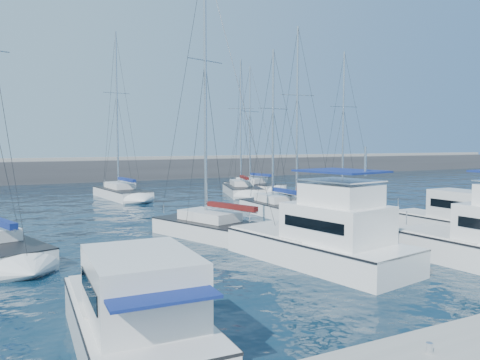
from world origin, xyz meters
name	(u,v)px	position (x,y,z in m)	size (l,w,h in m)	color
ground	(364,248)	(0.00, 0.00, 0.00)	(220.00, 220.00, 0.00)	black
breakwater	(125,173)	(0.00, 52.00, 1.05)	(160.00, 6.00, 4.45)	#424244
dock_cleat_near_port	(429,348)	(-8.00, -11.00, 0.72)	(0.16, 0.16, 0.25)	silver
motor_yacht_port_outer	(137,320)	(-13.70, -6.80, 0.94)	(3.16, 7.24, 3.20)	silver
motor_yacht_port_inner	(325,240)	(-3.86, -1.67, 1.13)	(5.15, 9.47, 4.69)	white
motor_yacht_stbd_outer	(452,222)	(6.25, -0.27, 0.94)	(2.58, 6.80, 3.20)	silver
sailboat_mid_b	(215,228)	(-5.78, 6.04, 0.54)	(5.57, 8.57, 16.32)	silver
sailboat_mid_c	(277,208)	(1.95, 11.75, 0.51)	(3.09, 7.24, 12.86)	white
sailboat_mid_d	(301,209)	(3.45, 10.75, 0.51)	(4.64, 9.39, 14.55)	silver
sailboat_mid_e	(346,198)	(10.97, 14.56, 0.52)	(4.42, 8.24, 13.98)	white
sailboat_back_a	(121,193)	(-6.04, 28.16, 0.54)	(4.08, 9.34, 16.78)	white
sailboat_back_b	(242,190)	(6.01, 25.37, 0.52)	(5.37, 8.43, 14.61)	silver
sailboat_back_c	(254,187)	(8.94, 28.05, 0.53)	(4.69, 7.75, 14.51)	white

